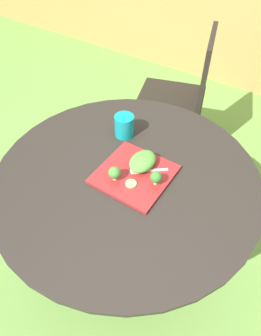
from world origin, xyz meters
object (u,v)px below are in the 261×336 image
Objects in this scene: salad_plate at (134,174)px; fork at (145,171)px; patio_chair at (185,90)px; drinking_glass at (124,127)px.

fork is at bearing 46.27° from salad_plate.
drinking_glass is (0.04, -0.77, 0.22)m from patio_chair.
fork is at bearing -74.92° from patio_chair.
fork is at bearing -36.97° from drinking_glass.
patio_chair reaches higher than drinking_glass.
salad_plate is at bearing -77.23° from patio_chair.
patio_chair is 0.98m from fork.
drinking_glass is at bearing 132.89° from salad_plate.
patio_chair is 0.80m from drinking_glass.
drinking_glass reaches higher than fork.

